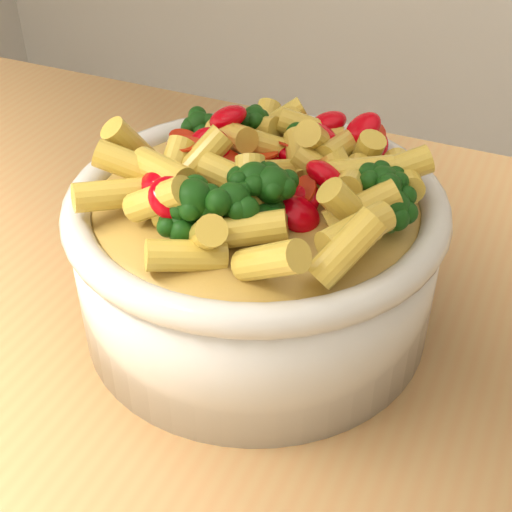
% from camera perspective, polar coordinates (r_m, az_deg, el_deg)
% --- Properties ---
extents(table, '(1.20, 0.80, 0.90)m').
position_cam_1_polar(table, '(0.57, -0.03, -17.28)').
color(table, '#A17745').
rests_on(table, ground).
extents(serving_bowl, '(0.26, 0.26, 0.11)m').
position_cam_1_polar(serving_bowl, '(0.51, 0.00, 0.13)').
color(serving_bowl, silver).
rests_on(serving_bowl, table).
extents(pasta_salad, '(0.21, 0.21, 0.05)m').
position_cam_1_polar(pasta_salad, '(0.47, 0.00, 6.95)').
color(pasta_salad, '#F7CC4E').
rests_on(pasta_salad, serving_bowl).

